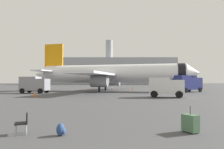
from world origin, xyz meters
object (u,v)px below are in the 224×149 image
Objects in this scene: safety_cone_mid at (133,89)px; rolling_suitcase at (191,123)px; traveller_backpack at (61,130)px; gate_chair at (24,122)px; cargo_van at (166,86)px; safety_cone_far at (184,89)px; safety_cone_near at (112,88)px; fuel_truck at (187,83)px; safety_cone_outer at (35,94)px; service_truck at (35,84)px; airplane_at_gate at (111,74)px.

rolling_suitcase is (-1.58, -39.52, 0.00)m from safety_cone_mid.
safety_cone_mid is 40.61m from traveller_backpack.
gate_chair is (-8.44, -39.79, 0.11)m from safety_cone_mid.
rolling_suitcase is 5.30m from traveller_backpack.
gate_chair is at bearing -119.27° from cargo_van.
safety_cone_far is 0.69× the size of rolling_suitcase.
traveller_backpack is 0.56× the size of gate_chair.
safety_cone_near is 0.82× the size of safety_cone_mid.
rolling_suitcase is at bearing -92.29° from safety_cone_mid.
safety_cone_mid is 0.72× the size of rolling_suitcase.
traveller_backpack is at bearing -99.72° from safety_cone_mid.
fuel_truck is at bearing 60.44° from gate_chair.
safety_cone_mid is 24.87m from safety_cone_outer.
cargo_van is 20.87m from safety_cone_mid.
fuel_truck is 7.69× the size of safety_cone_outer.
fuel_truck is 14.87m from cargo_van.
safety_cone_outer is (-25.12, -11.66, -1.36)m from fuel_truck.
service_truck reaches higher than safety_cone_far.
safety_cone_mid is at bearing 51.64° from safety_cone_outer.
safety_cone_outer is 0.75× the size of rolling_suitcase.
safety_cone_near is at bearing 104.62° from cargo_van.
service_truck is 21.80m from safety_cone_mid.
safety_cone_near reaches higher than traveller_backpack.
cargo_van is at bearing -115.12° from safety_cone_far.
safety_cone_outer is 21.46m from gate_chair.
safety_cone_far is 0.89× the size of gate_chair.
safety_cone_far is (15.72, 1.11, -3.28)m from airplane_at_gate.
fuel_truck is 27.73m from safety_cone_outer.
fuel_truck is (28.21, 3.59, 0.16)m from service_truck.
service_truck is 1.07× the size of cargo_van.
gate_chair is at bearing -177.77° from rolling_suitcase.
safety_cone_far is at bearing -15.76° from safety_cone_mid.
safety_cone_mid reaches higher than safety_cone_near.
rolling_suitcase is (13.85, -20.02, -0.02)m from safety_cone_outer.
traveller_backpack is at bearing -67.31° from safety_cone_outer.
safety_cone_mid is (18.53, 11.42, -1.22)m from service_truck.
fuel_truck reaches higher than cargo_van.
airplane_at_gate is 54.47× the size of safety_cone_near.
service_truck is 30.92m from traveller_backpack.
safety_cone_far is 40.94m from traveller_backpack.
airplane_at_gate is at bearing 165.82° from fuel_truck.
gate_chair reaches higher than traveller_backpack.
service_truck is 30.13m from gate_chair.
safety_cone_near is 0.59× the size of rolling_suitcase.
rolling_suitcase is at bearing -101.53° from cargo_van.
cargo_van is 5.55× the size of gate_chair.
safety_cone_far is at bearing 71.61° from rolling_suitcase.
fuel_truck reaches higher than traveller_backpack.
cargo_van is at bearing 60.73° from gate_chair.
service_truck is 8.73m from safety_cone_outer.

